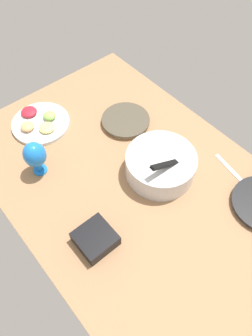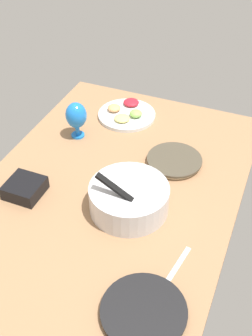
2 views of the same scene
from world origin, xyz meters
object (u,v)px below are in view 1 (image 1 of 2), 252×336
object	(u,v)px
mixing_bowl	(161,164)
fruit_platter	(40,122)
square_bowl_black	(95,238)
hurricane_glass_blue	(35,155)
dinner_plate_left	(126,121)

from	to	relation	value
mixing_bowl	fruit_platter	bearing A→B (deg)	-156.99
fruit_platter	square_bowl_black	distance (cm)	70.39
hurricane_glass_blue	square_bowl_black	size ratio (longest dim) A/B	1.27
square_bowl_black	dinner_plate_left	bearing A→B (deg)	129.42
fruit_platter	square_bowl_black	xyz separation A→B (cm)	(68.38, -16.61, 1.74)
mixing_bowl	square_bowl_black	distance (cm)	43.08
dinner_plate_left	fruit_platter	bearing A→B (deg)	-128.59
square_bowl_black	hurricane_glass_blue	bearing A→B (deg)	178.07
dinner_plate_left	hurricane_glass_blue	bearing A→B (deg)	-92.67
dinner_plate_left	hurricane_glass_blue	size ratio (longest dim) A/B	1.35
dinner_plate_left	fruit_platter	size ratio (longest dim) A/B	0.84
mixing_bowl	fruit_platter	xyz separation A→B (cm)	(-60.33, -25.63, -4.43)
hurricane_glass_blue	fruit_platter	bearing A→B (deg)	148.47
mixing_bowl	hurricane_glass_blue	world-z (taller)	mixing_bowl
mixing_bowl	hurricane_glass_blue	bearing A→B (deg)	-131.18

